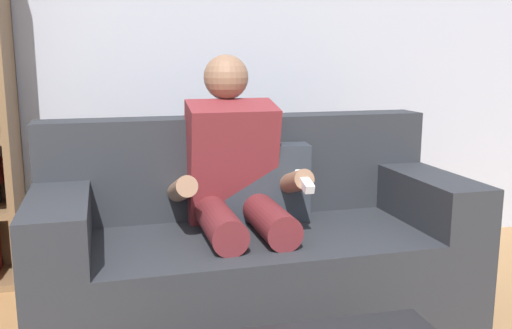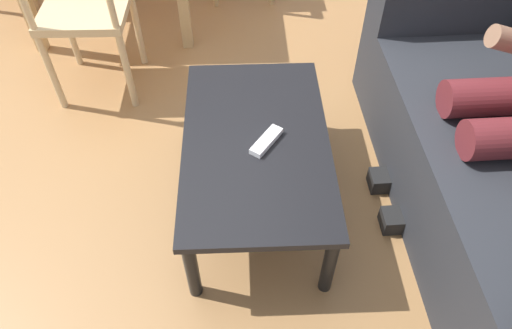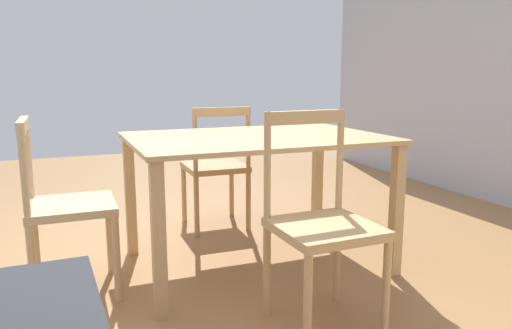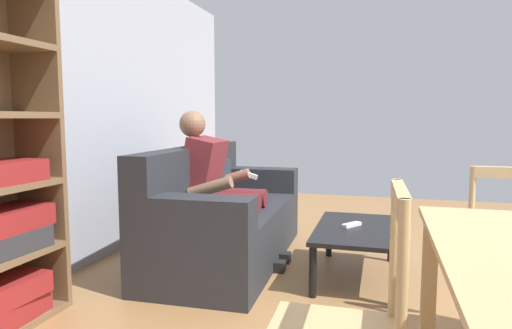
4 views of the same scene
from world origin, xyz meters
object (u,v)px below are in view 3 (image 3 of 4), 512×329
(dining_chair_by_doorway, at_px, (216,167))
(dining_table, at_px, (256,153))
(dining_chair_facing_couch, at_px, (65,207))
(dining_chair_near_wall, at_px, (322,225))

(dining_chair_by_doorway, bearing_deg, dining_table, 90.04)
(dining_table, relative_size, dining_chair_by_doorway, 1.59)
(dining_table, distance_m, dining_chair_facing_couch, 1.06)
(dining_table, xyz_separation_m, dining_chair_facing_couch, (1.04, -0.00, -0.21))
(dining_table, relative_size, dining_chair_near_wall, 1.49)
(dining_chair_facing_couch, bearing_deg, dining_chair_by_doorway, -143.64)
(dining_table, bearing_deg, dining_chair_by_doorway, -89.96)
(dining_table, distance_m, dining_chair_near_wall, 0.79)
(dining_table, height_order, dining_chair_by_doorway, dining_chair_by_doorway)
(dining_chair_near_wall, bearing_deg, dining_chair_facing_couch, -36.34)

